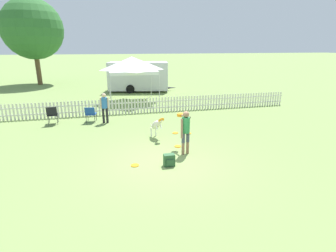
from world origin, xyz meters
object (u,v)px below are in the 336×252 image
(leaping_dog, at_px, (157,125))
(folding_chair_blue_left, at_px, (90,113))
(spectator_standing, at_px, (105,105))
(equipment_trailer, at_px, (139,76))
(frisbee_near_dog, at_px, (188,133))
(tree_left_grove, at_px, (33,29))
(frisbee_near_handler, at_px, (175,133))
(backpack_on_grass, at_px, (169,160))
(folding_chair_center, at_px, (52,114))
(canopy_tent_main, at_px, (132,65))
(frisbee_far_scatter, at_px, (135,165))
(frisbee_midfield, at_px, (178,146))
(handler_person, at_px, (185,127))

(leaping_dog, distance_m, folding_chair_blue_left, 4.16)
(leaping_dog, relative_size, spectator_standing, 0.68)
(equipment_trailer, bearing_deg, frisbee_near_dog, -75.62)
(equipment_trailer, xyz_separation_m, tree_left_grove, (-9.05, 6.14, 3.91))
(frisbee_near_handler, bearing_deg, equipment_trailer, 90.27)
(backpack_on_grass, bearing_deg, folding_chair_center, 127.07)
(folding_chair_center, distance_m, canopy_tent_main, 6.65)
(canopy_tent_main, bearing_deg, frisbee_near_handler, -81.97)
(frisbee_far_scatter, height_order, tree_left_grove, tree_left_grove)
(leaping_dog, distance_m, folding_chair_center, 5.54)
(leaping_dog, xyz_separation_m, frisbee_midfield, (0.59, -1.15, -0.58))
(frisbee_near_handler, bearing_deg, frisbee_far_scatter, -126.64)
(frisbee_near_handler, xyz_separation_m, tree_left_grove, (-9.10, 17.84, 5.17))
(handler_person, xyz_separation_m, frisbee_near_dog, (0.80, 2.05, -0.97))
(handler_person, relative_size, folding_chair_center, 1.75)
(frisbee_far_scatter, distance_m, folding_chair_blue_left, 5.76)
(frisbee_near_handler, xyz_separation_m, frisbee_near_dog, (0.54, -0.18, 0.00))
(frisbee_near_dog, xyz_separation_m, frisbee_midfield, (-0.86, -1.39, 0.00))
(frisbee_far_scatter, distance_m, equipment_trailer, 14.74)
(frisbee_far_scatter, distance_m, folding_chair_center, 6.53)
(leaping_dog, bearing_deg, folding_chair_center, -54.40)
(frisbee_near_handler, xyz_separation_m, folding_chair_blue_left, (-3.67, 2.69, 0.46))
(folding_chair_center, distance_m, equipment_trailer, 10.49)
(frisbee_far_scatter, height_order, spectator_standing, spectator_standing)
(equipment_trailer, bearing_deg, leaping_dog, -82.56)
(canopy_tent_main, bearing_deg, leaping_dog, -89.17)
(handler_person, distance_m, folding_chair_center, 7.21)
(handler_person, distance_m, frisbee_near_handler, 2.45)
(handler_person, height_order, frisbee_near_dog, handler_person)
(leaping_dog, height_order, folding_chair_center, leaping_dog)
(frisbee_near_handler, height_order, frisbee_midfield, same)
(backpack_on_grass, relative_size, spectator_standing, 0.26)
(frisbee_near_dog, height_order, frisbee_far_scatter, same)
(handler_person, xyz_separation_m, frisbee_midfield, (-0.07, 0.66, -0.97))
(folding_chair_center, bearing_deg, frisbee_far_scatter, 116.03)
(tree_left_grove, bearing_deg, handler_person, -66.22)
(folding_chair_center, xyz_separation_m, canopy_tent_main, (4.43, 4.56, 1.94))
(backpack_on_grass, height_order, spectator_standing, spectator_standing)
(frisbee_near_handler, xyz_separation_m, spectator_standing, (-2.96, 2.38, 0.88))
(spectator_standing, bearing_deg, folding_chair_center, -5.75)
(frisbee_near_handler, distance_m, canopy_tent_main, 7.77)
(frisbee_near_handler, height_order, equipment_trailer, equipment_trailer)
(folding_chair_center, relative_size, tree_left_grove, 0.11)
(backpack_on_grass, bearing_deg, canopy_tent_main, 89.92)
(folding_chair_center, height_order, tree_left_grove, tree_left_grove)
(backpack_on_grass, relative_size, tree_left_grove, 0.05)
(frisbee_midfield, distance_m, canopy_tent_main, 9.23)
(folding_chair_center, bearing_deg, frisbee_near_handler, 148.46)
(canopy_tent_main, xyz_separation_m, equipment_trailer, (0.97, 4.40, -1.20))
(frisbee_far_scatter, bearing_deg, folding_chair_center, 120.93)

